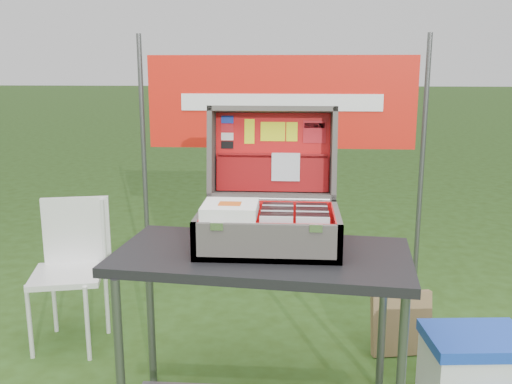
# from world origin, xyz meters

# --- Properties ---
(table) EXTENTS (1.27, 0.73, 0.76)m
(table) POSITION_xyz_m (-0.04, -0.09, 0.38)
(table) COLOR black
(table) RESTS_ON ground
(table_top) EXTENTS (1.27, 0.73, 0.04)m
(table_top) POSITION_xyz_m (-0.04, -0.09, 0.74)
(table_top) COLOR black
(table_top) RESTS_ON ground
(table_leg_fl) EXTENTS (0.04, 0.04, 0.72)m
(table_leg_fl) POSITION_xyz_m (-0.59, -0.34, 0.36)
(table_leg_fl) COLOR #59595B
(table_leg_fl) RESTS_ON ground
(table_leg_fr) EXTENTS (0.04, 0.04, 0.72)m
(table_leg_fr) POSITION_xyz_m (0.50, -0.34, 0.36)
(table_leg_fr) COLOR #59595B
(table_leg_fr) RESTS_ON ground
(table_leg_bl) EXTENTS (0.04, 0.04, 0.72)m
(table_leg_bl) POSITION_xyz_m (-0.59, 0.15, 0.36)
(table_leg_bl) COLOR #59595B
(table_leg_bl) RESTS_ON ground
(table_leg_br) EXTENTS (0.04, 0.04, 0.72)m
(table_leg_br) POSITION_xyz_m (0.50, 0.15, 0.36)
(table_leg_br) COLOR #59595B
(table_leg_br) RESTS_ON ground
(suitcase) EXTENTS (0.59, 0.58, 0.57)m
(suitcase) POSITION_xyz_m (-0.02, 0.03, 1.04)
(suitcase) COLOR #5E5A54
(suitcase) RESTS_ON table
(suitcase_base_bottom) EXTENTS (0.59, 0.42, 0.02)m
(suitcase_base_bottom) POSITION_xyz_m (-0.02, -0.03, 0.77)
(suitcase_base_bottom) COLOR #5E5A54
(suitcase_base_bottom) RESTS_ON table_top
(suitcase_base_wall_front) EXTENTS (0.59, 0.02, 0.16)m
(suitcase_base_wall_front) POSITION_xyz_m (-0.02, -0.23, 0.84)
(suitcase_base_wall_front) COLOR #5E5A54
(suitcase_base_wall_front) RESTS_ON table_top
(suitcase_base_wall_back) EXTENTS (0.59, 0.02, 0.16)m
(suitcase_base_wall_back) POSITION_xyz_m (-0.02, 0.17, 0.84)
(suitcase_base_wall_back) COLOR #5E5A54
(suitcase_base_wall_back) RESTS_ON table_top
(suitcase_base_wall_left) EXTENTS (0.02, 0.42, 0.16)m
(suitcase_base_wall_left) POSITION_xyz_m (-0.30, -0.03, 0.84)
(suitcase_base_wall_left) COLOR #5E5A54
(suitcase_base_wall_left) RESTS_ON table_top
(suitcase_base_wall_right) EXTENTS (0.02, 0.42, 0.16)m
(suitcase_base_wall_right) POSITION_xyz_m (0.27, -0.03, 0.84)
(suitcase_base_wall_right) COLOR #5E5A54
(suitcase_base_wall_right) RESTS_ON table_top
(suitcase_liner_floor) EXTENTS (0.55, 0.38, 0.01)m
(suitcase_liner_floor) POSITION_xyz_m (-0.02, -0.03, 0.79)
(suitcase_liner_floor) COLOR red
(suitcase_liner_floor) RESTS_ON suitcase_base_bottom
(suitcase_latch_left) EXTENTS (0.05, 0.01, 0.03)m
(suitcase_latch_left) POSITION_xyz_m (-0.21, -0.24, 0.91)
(suitcase_latch_left) COLOR silver
(suitcase_latch_left) RESTS_ON suitcase_base_wall_front
(suitcase_latch_right) EXTENTS (0.05, 0.01, 0.03)m
(suitcase_latch_right) POSITION_xyz_m (0.17, -0.24, 0.91)
(suitcase_latch_right) COLOR silver
(suitcase_latch_right) RESTS_ON suitcase_base_wall_front
(suitcase_hinge) EXTENTS (0.53, 0.02, 0.02)m
(suitcase_hinge) POSITION_xyz_m (-0.02, 0.18, 0.92)
(suitcase_hinge) COLOR silver
(suitcase_hinge) RESTS_ON suitcase_base_wall_back
(suitcase_lid_back) EXTENTS (0.59, 0.08, 0.42)m
(suitcase_lid_back) POSITION_xyz_m (-0.02, 0.36, 1.11)
(suitcase_lid_back) COLOR #5E5A54
(suitcase_lid_back) RESTS_ON suitcase_base_wall_back
(suitcase_lid_rim_far) EXTENTS (0.59, 0.16, 0.04)m
(suitcase_lid_rim_far) POSITION_xyz_m (-0.02, 0.32, 1.32)
(suitcase_lid_rim_far) COLOR #5E5A54
(suitcase_lid_rim_far) RESTS_ON suitcase_lid_back
(suitcase_lid_rim_near) EXTENTS (0.59, 0.16, 0.04)m
(suitcase_lid_rim_near) POSITION_xyz_m (-0.02, 0.26, 0.92)
(suitcase_lid_rim_near) COLOR #5E5A54
(suitcase_lid_rim_near) RESTS_ON suitcase_lid_back
(suitcase_lid_rim_left) EXTENTS (0.02, 0.21, 0.44)m
(suitcase_lid_rim_left) POSITION_xyz_m (-0.30, 0.29, 1.12)
(suitcase_lid_rim_left) COLOR #5E5A54
(suitcase_lid_rim_left) RESTS_ON suitcase_lid_back
(suitcase_lid_rim_right) EXTENTS (0.02, 0.21, 0.44)m
(suitcase_lid_rim_right) POSITION_xyz_m (0.27, 0.29, 1.12)
(suitcase_lid_rim_right) COLOR #5E5A54
(suitcase_lid_rim_right) RESTS_ON suitcase_lid_back
(suitcase_lid_liner) EXTENTS (0.54, 0.06, 0.37)m
(suitcase_lid_liner) POSITION_xyz_m (-0.02, 0.34, 1.11)
(suitcase_lid_liner) COLOR red
(suitcase_lid_liner) RESTS_ON suitcase_lid_back
(suitcase_liner_wall_front) EXTENTS (0.55, 0.01, 0.14)m
(suitcase_liner_wall_front) POSITION_xyz_m (-0.02, -0.21, 0.85)
(suitcase_liner_wall_front) COLOR red
(suitcase_liner_wall_front) RESTS_ON suitcase_base_bottom
(suitcase_liner_wall_back) EXTENTS (0.55, 0.01, 0.14)m
(suitcase_liner_wall_back) POSITION_xyz_m (-0.02, 0.16, 0.85)
(suitcase_liner_wall_back) COLOR red
(suitcase_liner_wall_back) RESTS_ON suitcase_base_bottom
(suitcase_liner_wall_left) EXTENTS (0.01, 0.38, 0.14)m
(suitcase_liner_wall_left) POSITION_xyz_m (-0.29, -0.03, 0.85)
(suitcase_liner_wall_left) COLOR red
(suitcase_liner_wall_left) RESTS_ON suitcase_base_bottom
(suitcase_liner_wall_right) EXTENTS (0.01, 0.38, 0.14)m
(suitcase_liner_wall_right) POSITION_xyz_m (0.25, -0.03, 0.85)
(suitcase_liner_wall_right) COLOR red
(suitcase_liner_wall_right) RESTS_ON suitcase_base_bottom
(suitcase_lid_pocket) EXTENTS (0.53, 0.05, 0.17)m
(suitcase_lid_pocket) POSITION_xyz_m (-0.02, 0.31, 1.02)
(suitcase_lid_pocket) COLOR maroon
(suitcase_lid_pocket) RESTS_ON suitcase_lid_liner
(suitcase_pocket_edge) EXTENTS (0.52, 0.02, 0.02)m
(suitcase_pocket_edge) POSITION_xyz_m (-0.02, 0.32, 1.10)
(suitcase_pocket_edge) COLOR maroon
(suitcase_pocket_edge) RESTS_ON suitcase_lid_pocket
(suitcase_pocket_cd) EXTENTS (0.13, 0.03, 0.13)m
(suitcase_pocket_cd) POSITION_xyz_m (0.04, 0.30, 1.05)
(suitcase_pocket_cd) COLOR silver
(suitcase_pocket_cd) RESTS_ON suitcase_lid_pocket
(lid_sticker_cc_a) EXTENTS (0.06, 0.01, 0.04)m
(lid_sticker_cc_a) POSITION_xyz_m (-0.24, 0.36, 1.26)
(lid_sticker_cc_a) COLOR #1933B2
(lid_sticker_cc_a) RESTS_ON suitcase_lid_liner
(lid_sticker_cc_b) EXTENTS (0.06, 0.01, 0.04)m
(lid_sticker_cc_b) POSITION_xyz_m (-0.24, 0.35, 1.22)
(lid_sticker_cc_b) COLOR red
(lid_sticker_cc_b) RESTS_ON suitcase_lid_liner
(lid_sticker_cc_c) EXTENTS (0.06, 0.01, 0.04)m
(lid_sticker_cc_c) POSITION_xyz_m (-0.24, 0.35, 1.18)
(lid_sticker_cc_c) COLOR white
(lid_sticker_cc_c) RESTS_ON suitcase_lid_liner
(lid_sticker_cc_d) EXTENTS (0.06, 0.01, 0.04)m
(lid_sticker_cc_d) POSITION_xyz_m (-0.24, 0.34, 1.15)
(lid_sticker_cc_d) COLOR black
(lid_sticker_cc_d) RESTS_ON suitcase_lid_liner
(lid_card_neon_tall) EXTENTS (0.05, 0.02, 0.12)m
(lid_card_neon_tall) POSITION_xyz_m (-0.13, 0.35, 1.21)
(lid_card_neon_tall) COLOR #DFEC14
(lid_card_neon_tall) RESTS_ON suitcase_lid_liner
(lid_card_neon_main) EXTENTS (0.12, 0.01, 0.09)m
(lid_card_neon_main) POSITION_xyz_m (-0.02, 0.35, 1.21)
(lid_card_neon_main) COLOR #DFEC14
(lid_card_neon_main) RESTS_ON suitcase_lid_liner
(lid_card_neon_small) EXTENTS (0.05, 0.01, 0.09)m
(lid_card_neon_small) POSITION_xyz_m (0.07, 0.35, 1.21)
(lid_card_neon_small) COLOR #DFEC14
(lid_card_neon_small) RESTS_ON suitcase_lid_liner
(lid_sticker_band) EXTENTS (0.11, 0.02, 0.11)m
(lid_sticker_band) POSITION_xyz_m (0.18, 0.35, 1.21)
(lid_sticker_band) COLOR red
(lid_sticker_band) RESTS_ON suitcase_lid_liner
(lid_sticker_band_bar) EXTENTS (0.10, 0.01, 0.02)m
(lid_sticker_band_bar) POSITION_xyz_m (0.18, 0.35, 1.24)
(lid_sticker_band_bar) COLOR black
(lid_sticker_band_bar) RESTS_ON suitcase_lid_liner
(cd_left_0) EXTENTS (0.13, 0.01, 0.15)m
(cd_left_0) POSITION_xyz_m (0.02, -0.19, 0.86)
(cd_left_0) COLOR silver
(cd_left_0) RESTS_ON suitcase_liner_floor
(cd_left_1) EXTENTS (0.13, 0.01, 0.15)m
(cd_left_1) POSITION_xyz_m (0.02, -0.17, 0.86)
(cd_left_1) COLOR black
(cd_left_1) RESTS_ON suitcase_liner_floor
(cd_left_2) EXTENTS (0.13, 0.01, 0.15)m
(cd_left_2) POSITION_xyz_m (0.02, -0.15, 0.86)
(cd_left_2) COLOR black
(cd_left_2) RESTS_ON suitcase_liner_floor
(cd_left_3) EXTENTS (0.13, 0.01, 0.15)m
(cd_left_3) POSITION_xyz_m (0.02, -0.12, 0.86)
(cd_left_3) COLOR black
(cd_left_3) RESTS_ON suitcase_liner_floor
(cd_left_4) EXTENTS (0.13, 0.01, 0.15)m
(cd_left_4) POSITION_xyz_m (0.02, -0.10, 0.86)
(cd_left_4) COLOR silver
(cd_left_4) RESTS_ON suitcase_liner_floor
(cd_left_5) EXTENTS (0.13, 0.01, 0.15)m
(cd_left_5) POSITION_xyz_m (0.02, -0.08, 0.86)
(cd_left_5) COLOR black
(cd_left_5) RESTS_ON suitcase_liner_floor
(cd_left_6) EXTENTS (0.13, 0.01, 0.15)m
(cd_left_6) POSITION_xyz_m (0.02, -0.05, 0.86)
(cd_left_6) COLOR black
(cd_left_6) RESTS_ON suitcase_liner_floor
(cd_left_7) EXTENTS (0.13, 0.01, 0.15)m
(cd_left_7) POSITION_xyz_m (0.02, -0.03, 0.86)
(cd_left_7) COLOR black
(cd_left_7) RESTS_ON suitcase_liner_floor
(cd_left_8) EXTENTS (0.13, 0.01, 0.15)m
(cd_left_8) POSITION_xyz_m (0.02, -0.01, 0.86)
(cd_left_8) COLOR silver
(cd_left_8) RESTS_ON suitcase_liner_floor
(cd_left_9) EXTENTS (0.13, 0.01, 0.15)m
(cd_left_9) POSITION_xyz_m (0.02, 0.02, 0.86)
(cd_left_9) COLOR black
(cd_left_9) RESTS_ON suitcase_liner_floor
(cd_left_10) EXTENTS (0.13, 0.01, 0.15)m
(cd_left_10) POSITION_xyz_m (0.02, 0.04, 0.86)
(cd_left_10) COLOR black
(cd_left_10) RESTS_ON suitcase_liner_floor
(cd_right_0) EXTENTS (0.13, 0.01, 0.15)m
(cd_right_0) POSITION_xyz_m (0.16, -0.19, 0.86)
(cd_right_0) COLOR silver
(cd_right_0) RESTS_ON suitcase_liner_floor
(cd_right_1) EXTENTS (0.13, 0.01, 0.15)m
(cd_right_1) POSITION_xyz_m (0.16, -0.17, 0.86)
(cd_right_1) COLOR black
(cd_right_1) RESTS_ON suitcase_liner_floor
(cd_right_2) EXTENTS (0.13, 0.01, 0.15)m
(cd_right_2) POSITION_xyz_m (0.16, -0.15, 0.86)
(cd_right_2) COLOR black
(cd_right_2) RESTS_ON suitcase_liner_floor
(cd_right_3) EXTENTS (0.13, 0.01, 0.15)m
(cd_right_3) POSITION_xyz_m (0.16, -0.12, 0.86)
(cd_right_3) COLOR black
(cd_right_3) RESTS_ON suitcase_liner_floor
(cd_right_4) EXTENTS (0.13, 0.01, 0.15)m
(cd_right_4) POSITION_xyz_m (0.16, -0.10, 0.86)
(cd_right_4) COLOR silver
(cd_right_4) RESTS_ON suitcase_liner_floor
(cd_right_5) EXTENTS (0.13, 0.01, 0.15)m
(cd_right_5) POSITION_xyz_m (0.16, -0.08, 0.86)
(cd_right_5) COLOR black
(cd_right_5) RESTS_ON suitcase_liner_floor
(cd_right_6) EXTENTS (0.13, 0.01, 0.15)m
(cd_right_6) POSITION_xyz_m (0.16, -0.05, 0.86)
(cd_right_6) COLOR black
(cd_right_6) RESTS_ON suitcase_liner_floor
(cd_right_7) EXTENTS (0.13, 0.01, 0.15)m
(cd_right_7) POSITION_xyz_m (0.16, -0.03, 0.86)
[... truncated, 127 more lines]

